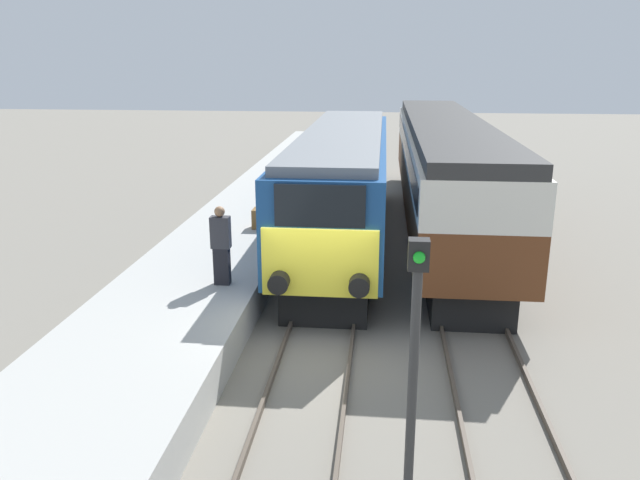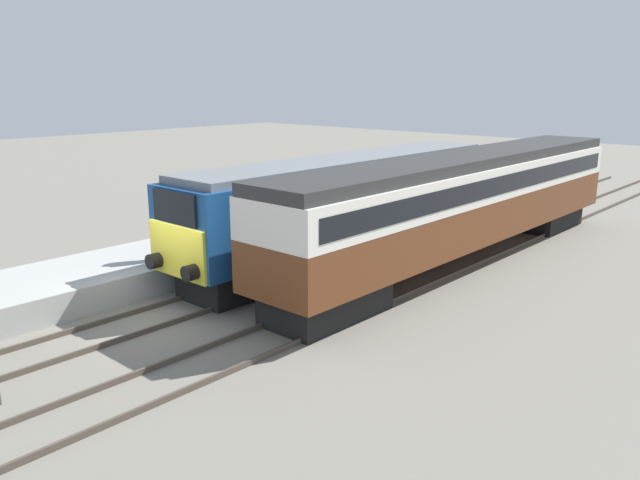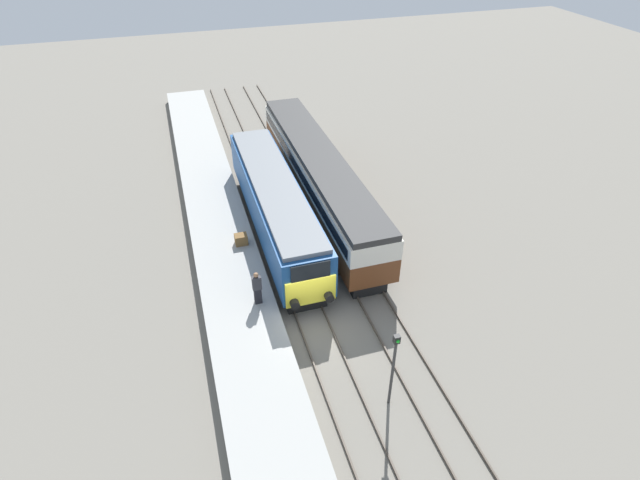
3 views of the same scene
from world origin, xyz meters
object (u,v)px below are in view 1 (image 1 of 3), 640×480
locomotive (343,180)px  person_on_platform (221,246)px  luggage_crate (264,218)px  passenger_carriage (443,162)px  signal_post (413,369)px

locomotive → person_on_platform: (-2.38, -6.50, -0.34)m
person_on_platform → luggage_crate: person_on_platform is taller
locomotive → luggage_crate: size_ratio=22.00×
passenger_carriage → signal_post: size_ratio=4.85×
locomotive → signal_post: (1.70, -13.14, 0.25)m
signal_post → luggage_crate: bearing=109.1°
locomotive → passenger_carriage: 4.14m
passenger_carriage → signal_post: 15.58m
luggage_crate → person_on_platform: bearing=-90.4°
locomotive → person_on_platform: 6.94m
passenger_carriage → signal_post: signal_post is taller
person_on_platform → signal_post: (4.08, -6.63, 0.59)m
person_on_platform → signal_post: size_ratio=0.47×
locomotive → signal_post: 13.25m
luggage_crate → locomotive: bearing=31.8°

